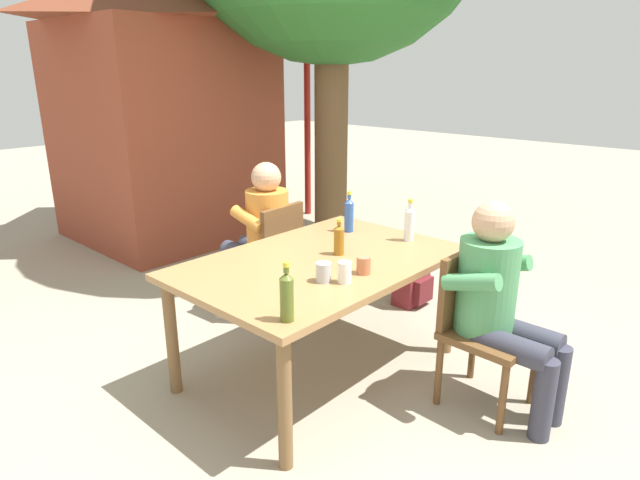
{
  "coord_description": "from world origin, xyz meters",
  "views": [
    {
      "loc": [
        -2.2,
        -2.03,
        1.83
      ],
      "look_at": [
        0.0,
        0.0,
        0.87
      ],
      "focal_mm": 30.11,
      "sensor_mm": 36.0,
      "label": 1
    }
  ],
  "objects_px": {
    "chair_near_right": "(478,321)",
    "person_in_plaid_shirt": "(261,229)",
    "lamp_post": "(307,60)",
    "cup_steel": "(323,272)",
    "cup_terracotta": "(364,265)",
    "backpack_by_near_side": "(413,279)",
    "dining_table": "(320,272)",
    "bottle_olive": "(287,296)",
    "chair_far_right": "(272,253)",
    "bottle_clear": "(409,223)",
    "cup_white": "(345,272)",
    "brick_kiosk": "(163,101)",
    "person_in_white_shirt": "(500,299)",
    "bottle_blue": "(349,214)",
    "bottle_amber": "(339,239)"
  },
  "relations": [
    {
      "from": "cup_terracotta",
      "to": "lamp_post",
      "type": "xyz_separation_m",
      "value": [
        2.73,
        3.05,
        1.13
      ]
    },
    {
      "from": "cup_terracotta",
      "to": "cup_white",
      "type": "height_order",
      "value": "cup_white"
    },
    {
      "from": "chair_far_right",
      "to": "bottle_amber",
      "type": "distance_m",
      "value": 0.97
    },
    {
      "from": "bottle_blue",
      "to": "brick_kiosk",
      "type": "height_order",
      "value": "brick_kiosk"
    },
    {
      "from": "bottle_olive",
      "to": "bottle_amber",
      "type": "relative_size",
      "value": 1.25
    },
    {
      "from": "bottle_olive",
      "to": "bottle_clear",
      "type": "distance_m",
      "value": 1.38
    },
    {
      "from": "chair_far_right",
      "to": "cup_white",
      "type": "height_order",
      "value": "chair_far_right"
    },
    {
      "from": "dining_table",
      "to": "bottle_olive",
      "type": "xyz_separation_m",
      "value": [
        -0.7,
        -0.44,
        0.2
      ]
    },
    {
      "from": "chair_far_right",
      "to": "backpack_by_near_side",
      "type": "relative_size",
      "value": 1.97
    },
    {
      "from": "chair_far_right",
      "to": "cup_white",
      "type": "distance_m",
      "value": 1.35
    },
    {
      "from": "chair_far_right",
      "to": "lamp_post",
      "type": "xyz_separation_m",
      "value": [
        2.34,
        1.87,
        1.44
      ]
    },
    {
      "from": "cup_terracotta",
      "to": "backpack_by_near_side",
      "type": "xyz_separation_m",
      "value": [
        1.26,
        0.47,
        -0.58
      ]
    },
    {
      "from": "person_in_plaid_shirt",
      "to": "bottle_blue",
      "type": "height_order",
      "value": "person_in_plaid_shirt"
    },
    {
      "from": "chair_near_right",
      "to": "person_in_plaid_shirt",
      "type": "relative_size",
      "value": 0.74
    },
    {
      "from": "dining_table",
      "to": "chair_near_right",
      "type": "xyz_separation_m",
      "value": [
        0.38,
        -0.85,
        -0.18
      ]
    },
    {
      "from": "backpack_by_near_side",
      "to": "cup_steel",
      "type": "bearing_deg",
      "value": -165.51
    },
    {
      "from": "lamp_post",
      "to": "cup_steel",
      "type": "bearing_deg",
      "value": -134.95
    },
    {
      "from": "chair_far_right",
      "to": "bottle_blue",
      "type": "xyz_separation_m",
      "value": [
        0.17,
        -0.61,
        0.38
      ]
    },
    {
      "from": "person_in_plaid_shirt",
      "to": "lamp_post",
      "type": "distance_m",
      "value": 3.2
    },
    {
      "from": "bottle_blue",
      "to": "cup_terracotta",
      "type": "height_order",
      "value": "bottle_blue"
    },
    {
      "from": "bottle_olive",
      "to": "cup_white",
      "type": "bearing_deg",
      "value": 10.76
    },
    {
      "from": "person_in_white_shirt",
      "to": "bottle_amber",
      "type": "height_order",
      "value": "person_in_white_shirt"
    },
    {
      "from": "person_in_plaid_shirt",
      "to": "chair_far_right",
      "type": "bearing_deg",
      "value": -87.15
    },
    {
      "from": "chair_far_right",
      "to": "bottle_clear",
      "type": "height_order",
      "value": "bottle_clear"
    },
    {
      "from": "person_in_plaid_shirt",
      "to": "bottle_amber",
      "type": "xyz_separation_m",
      "value": [
        -0.23,
        -0.98,
        0.19
      ]
    },
    {
      "from": "bottle_blue",
      "to": "dining_table",
      "type": "bearing_deg",
      "value": -156.75
    },
    {
      "from": "cup_steel",
      "to": "cup_white",
      "type": "xyz_separation_m",
      "value": [
        0.06,
        -0.09,
        0.01
      ]
    },
    {
      "from": "person_in_white_shirt",
      "to": "lamp_post",
      "type": "bearing_deg",
      "value": 57.45
    },
    {
      "from": "person_in_white_shirt",
      "to": "cup_white",
      "type": "relative_size",
      "value": 10.12
    },
    {
      "from": "bottle_clear",
      "to": "bottle_olive",
      "type": "bearing_deg",
      "value": -169.29
    },
    {
      "from": "person_in_white_shirt",
      "to": "person_in_plaid_shirt",
      "type": "xyz_separation_m",
      "value": [
        -0.0,
        1.92,
        0.0
      ]
    },
    {
      "from": "chair_far_right",
      "to": "dining_table",
      "type": "bearing_deg",
      "value": -114.08
    },
    {
      "from": "person_in_white_shirt",
      "to": "cup_steel",
      "type": "height_order",
      "value": "person_in_white_shirt"
    },
    {
      "from": "person_in_white_shirt",
      "to": "lamp_post",
      "type": "xyz_separation_m",
      "value": [
        2.35,
        3.68,
        1.27
      ]
    },
    {
      "from": "bottle_clear",
      "to": "cup_white",
      "type": "distance_m",
      "value": 0.86
    },
    {
      "from": "bottle_amber",
      "to": "bottle_olive",
      "type": "bearing_deg",
      "value": -153.66
    },
    {
      "from": "cup_terracotta",
      "to": "backpack_by_near_side",
      "type": "bearing_deg",
      "value": 20.53
    },
    {
      "from": "person_in_white_shirt",
      "to": "brick_kiosk",
      "type": "distance_m",
      "value": 4.39
    },
    {
      "from": "bottle_olive",
      "to": "cup_steel",
      "type": "xyz_separation_m",
      "value": [
        0.45,
        0.19,
        -0.07
      ]
    },
    {
      "from": "chair_near_right",
      "to": "cup_terracotta",
      "type": "bearing_deg",
      "value": 126.67
    },
    {
      "from": "chair_far_right",
      "to": "person_in_white_shirt",
      "type": "height_order",
      "value": "person_in_white_shirt"
    },
    {
      "from": "chair_near_right",
      "to": "brick_kiosk",
      "type": "relative_size",
      "value": 0.31
    },
    {
      "from": "chair_near_right",
      "to": "cup_white",
      "type": "distance_m",
      "value": 0.82
    },
    {
      "from": "person_in_white_shirt",
      "to": "bottle_blue",
      "type": "relative_size",
      "value": 4.15
    },
    {
      "from": "chair_far_right",
      "to": "person_in_plaid_shirt",
      "type": "relative_size",
      "value": 0.74
    },
    {
      "from": "bottle_olive",
      "to": "cup_steel",
      "type": "relative_size",
      "value": 2.69
    },
    {
      "from": "person_in_white_shirt",
      "to": "person_in_plaid_shirt",
      "type": "bearing_deg",
      "value": 90.0
    },
    {
      "from": "bottle_olive",
      "to": "lamp_post",
      "type": "height_order",
      "value": "lamp_post"
    },
    {
      "from": "bottle_clear",
      "to": "brick_kiosk",
      "type": "bearing_deg",
      "value": 83.51
    },
    {
      "from": "chair_far_right",
      "to": "bottle_clear",
      "type": "relative_size",
      "value": 3.12
    }
  ]
}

